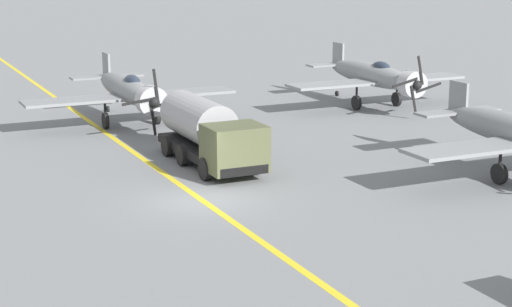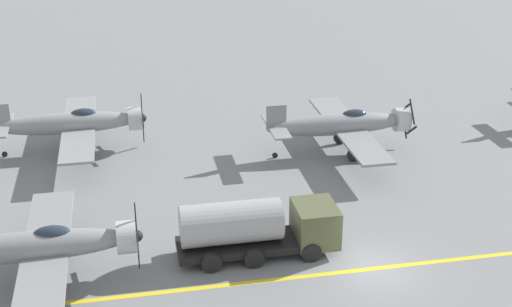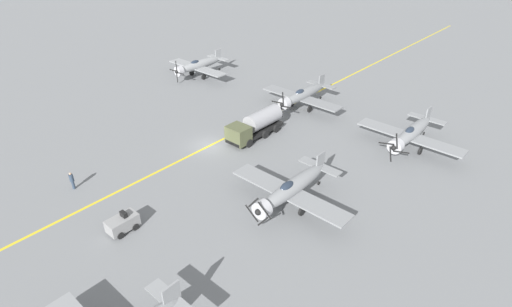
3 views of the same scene
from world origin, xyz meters
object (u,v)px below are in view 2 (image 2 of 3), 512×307
airplane_near_left (73,123)px  fuel_tanker (258,227)px  airplane_mid_left (343,124)px  airplane_near_center (37,246)px

airplane_near_left → fuel_tanker: (15.09, 9.42, -0.50)m
airplane_mid_left → airplane_near_center: size_ratio=1.00×
airplane_near_left → fuel_tanker: size_ratio=1.50×
airplane_near_left → airplane_near_center: 15.76m
airplane_near_left → airplane_mid_left: 17.78m
airplane_mid_left → fuel_tanker: size_ratio=1.50×
airplane_near_left → airplane_mid_left: size_ratio=1.00×
airplane_near_left → airplane_near_center: airplane_near_center is taller
airplane_near_center → fuel_tanker: airplane_near_center is taller
airplane_mid_left → airplane_near_center: bearing=-46.9°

